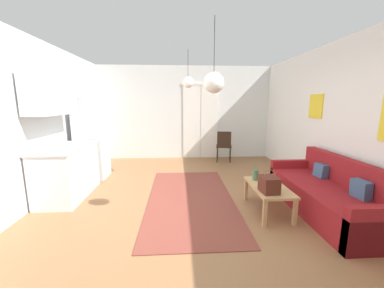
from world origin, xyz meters
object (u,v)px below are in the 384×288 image
Objects in this scene: handbag at (269,184)px; pendant_lamp_far at (188,82)px; pendant_lamp_near at (214,83)px; couch at (329,196)px; accent_chair at (224,145)px; coffee_table at (268,189)px; refrigerator at (91,139)px; bamboo_vase at (255,175)px.

pendant_lamp_far is at bearing 120.34° from handbag.
couch is at bearing 4.23° from pendant_lamp_near.
accent_chair is 1.16× the size of pendant_lamp_far.
pendant_lamp_near reaches higher than handbag.
pendant_lamp_far is (-1.15, 1.56, 1.70)m from coffee_table.
couch is at bearing -24.82° from refrigerator.
pendant_lamp_far reaches higher than couch.
handbag is 3.79m from refrigerator.
refrigerator is (-4.16, 1.93, 0.60)m from couch.
couch is at bearing -5.96° from coffee_table.
accent_chair is 3.60m from pendant_lamp_near.
bamboo_vase is at bearing 111.32° from coffee_table.
coffee_table is 2.40× the size of bamboo_vase.
couch is 3.24m from accent_chair.
pendant_lamp_far is at bearing -7.35° from refrigerator.
coffee_table is at bearing 174.04° from couch.
pendant_lamp_far reaches higher than handbag.
coffee_table is 0.34m from bamboo_vase.
pendant_lamp_near is at bearing 87.30° from accent_chair.
pendant_lamp_far is (-1.05, 1.80, 1.53)m from handbag.
couch reaches higher than handbag.
bamboo_vase is 2.70m from accent_chair.
coffee_table is (-0.91, 0.10, 0.08)m from couch.
coffee_table is 2.58m from pendant_lamp_far.
bamboo_vase is 1.17× the size of handbag.
handbag is 3.22m from accent_chair.
refrigerator is 1.88× the size of pendant_lamp_near.
coffee_table is 2.82× the size of handbag.
accent_chair reaches higher than bamboo_vase.
pendant_lamp_near is at bearing -146.79° from bamboo_vase.
pendant_lamp_far is (-1.04, 1.27, 1.56)m from bamboo_vase.
bamboo_vase is at bearing -26.18° from refrigerator.
pendant_lamp_near reaches higher than couch.
bamboo_vase is at bearing 100.96° from accent_chair.
refrigerator is at bearing 172.65° from pendant_lamp_far.
refrigerator is at bearing 146.76° from handbag.
accent_chair is at bearing 91.67° from coffee_table.
refrigerator is (-3.14, 1.54, 0.38)m from bamboo_vase.
handbag is (-0.09, -0.24, 0.17)m from coffee_table.
coffee_table is 1.00× the size of pendant_lamp_near.
pendant_lamp_near reaches higher than refrigerator.
couch is 2.21× the size of coffee_table.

